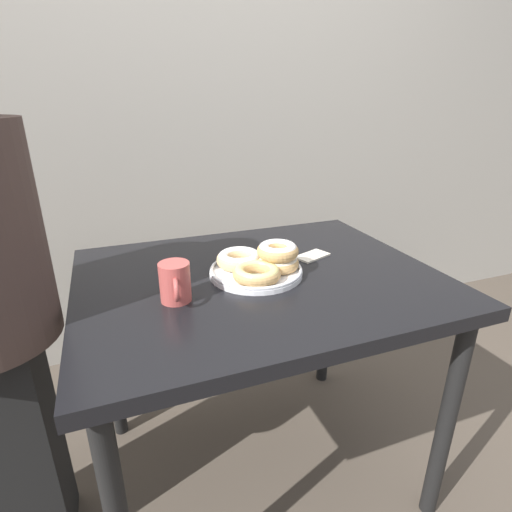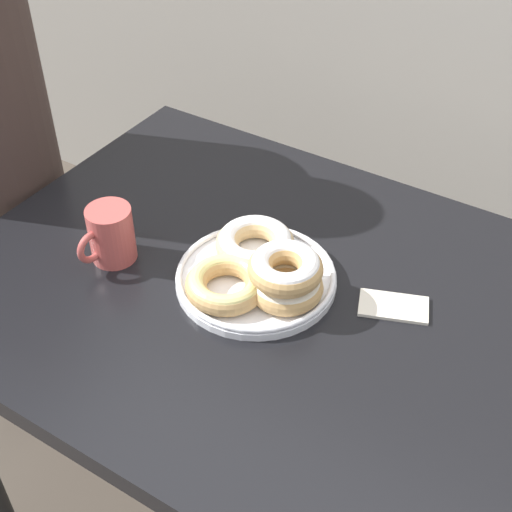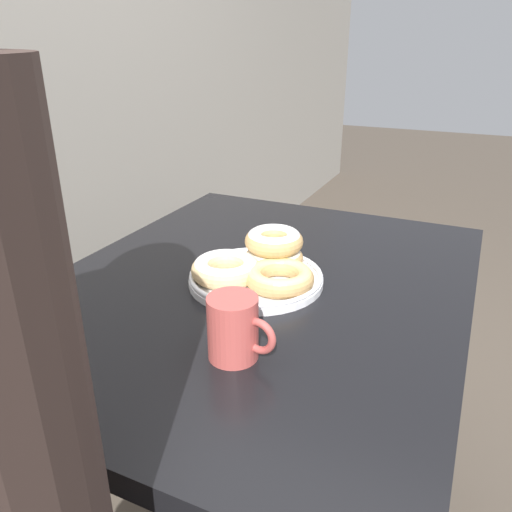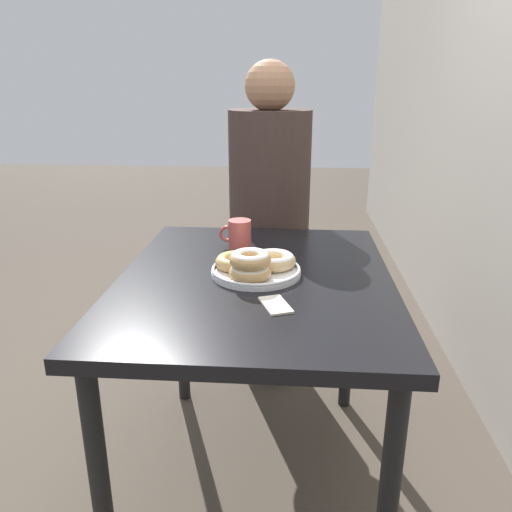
% 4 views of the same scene
% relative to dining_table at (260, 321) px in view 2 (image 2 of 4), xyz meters
% --- Properties ---
extents(dining_table, '(1.05, 0.83, 0.78)m').
position_rel_dining_table_xyz_m(dining_table, '(0.00, 0.00, 0.00)').
color(dining_table, black).
rests_on(dining_table, ground_plane).
extents(donut_plate, '(0.29, 0.29, 0.09)m').
position_rel_dining_table_xyz_m(donut_plate, '(0.00, -0.00, 0.12)').
color(donut_plate, white).
rests_on(donut_plate, dining_table).
extents(coffee_mug, '(0.08, 0.12, 0.10)m').
position_rel_dining_table_xyz_m(coffee_mug, '(-0.26, -0.08, 0.14)').
color(coffee_mug, '#B74C47').
rests_on(coffee_mug, dining_table).
extents(napkin, '(0.13, 0.10, 0.01)m').
position_rel_dining_table_xyz_m(napkin, '(0.22, 0.07, 0.09)').
color(napkin, beige).
rests_on(napkin, dining_table).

